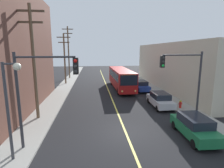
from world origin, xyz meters
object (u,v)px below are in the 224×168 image
at_px(parked_car_silver, 160,100).
at_px(utility_pole_mid, 65,57).
at_px(utility_pole_far, 68,50).
at_px(traffic_signal_left_corner, 43,83).
at_px(utility_pole_near, 33,58).
at_px(traffic_signal_right_corner, 184,73).
at_px(parked_car_green, 194,126).
at_px(parked_car_blue, 141,86).
at_px(street_lamp_left, 11,98).
at_px(city_bus, 121,78).
at_px(fire_hydrant, 180,104).

xyz_separation_m(parked_car_silver, utility_pole_mid, (-12.48, 15.22, 4.30)).
height_order(utility_pole_far, traffic_signal_left_corner, utility_pole_far).
xyz_separation_m(utility_pole_near, traffic_signal_right_corner, (12.92, -1.61, -1.30)).
relative_size(parked_car_green, parked_car_blue, 1.01).
height_order(traffic_signal_left_corner, street_lamp_left, traffic_signal_left_corner).
relative_size(utility_pole_near, utility_pole_mid, 1.10).
bearing_deg(city_bus, fire_hydrant, -67.57).
relative_size(parked_car_blue, utility_pole_far, 0.39).
height_order(parked_car_green, utility_pole_near, utility_pole_near).
xyz_separation_m(utility_pole_mid, utility_pole_far, (-0.13, 6.92, 1.14)).
bearing_deg(utility_pole_far, parked_car_blue, -48.20).
bearing_deg(parked_car_blue, traffic_signal_right_corner, -87.96).
relative_size(parked_car_blue, utility_pole_mid, 0.49).
relative_size(parked_car_green, utility_pole_far, 0.40).
xyz_separation_m(parked_car_green, utility_pole_near, (-12.30, 4.86, 4.76)).
relative_size(utility_pole_mid, fire_hydrant, 10.74).
height_order(utility_pole_mid, fire_hydrant, utility_pole_mid).
relative_size(traffic_signal_right_corner, fire_hydrant, 7.14).
xyz_separation_m(city_bus, utility_pole_near, (-9.71, -12.49, 3.78)).
bearing_deg(parked_car_blue, city_bus, 141.63).
distance_m(city_bus, parked_car_silver, 10.64).
xyz_separation_m(parked_car_green, parked_car_blue, (0.20, 15.15, 0.00)).
bearing_deg(traffic_signal_left_corner, utility_pole_mid, 95.28).
bearing_deg(city_bus, utility_pole_near, -127.85).
xyz_separation_m(parked_car_blue, utility_pole_far, (-12.62, 14.12, 5.44)).
bearing_deg(street_lamp_left, parked_car_blue, 54.76).
height_order(city_bus, traffic_signal_left_corner, traffic_signal_left_corner).
height_order(city_bus, utility_pole_mid, utility_pole_mid).
bearing_deg(city_bus, traffic_signal_right_corner, -77.18).
relative_size(parked_car_green, fire_hydrant, 5.30).
xyz_separation_m(city_bus, parked_car_green, (2.59, -17.36, -0.98)).
distance_m(parked_car_silver, utility_pole_mid, 20.15).
distance_m(utility_pole_near, utility_pole_mid, 17.50).
distance_m(parked_car_silver, utility_pole_near, 13.55).
bearing_deg(fire_hydrant, traffic_signal_left_corner, -152.28).
distance_m(traffic_signal_left_corner, street_lamp_left, 1.95).
distance_m(parked_car_green, parked_car_silver, 7.13).
xyz_separation_m(utility_pole_near, fire_hydrant, (14.36, 1.23, -5.02)).
distance_m(city_bus, street_lamp_left, 21.06).
bearing_deg(city_bus, traffic_signal_left_corner, -113.26).
xyz_separation_m(city_bus, traffic_signal_left_corner, (-7.61, -17.70, 2.49)).
height_order(utility_pole_far, street_lamp_left, utility_pole_far).
xyz_separation_m(traffic_signal_left_corner, street_lamp_left, (-1.42, -1.22, -0.56)).
height_order(parked_car_silver, fire_hydrant, parked_car_silver).
relative_size(city_bus, parked_car_blue, 2.75).
bearing_deg(fire_hydrant, parked_car_green, -108.70).
bearing_deg(street_lamp_left, city_bus, 64.50).
height_order(city_bus, traffic_signal_right_corner, traffic_signal_right_corner).
height_order(parked_car_silver, traffic_signal_left_corner, traffic_signal_left_corner).
height_order(parked_car_blue, utility_pole_far, utility_pole_far).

